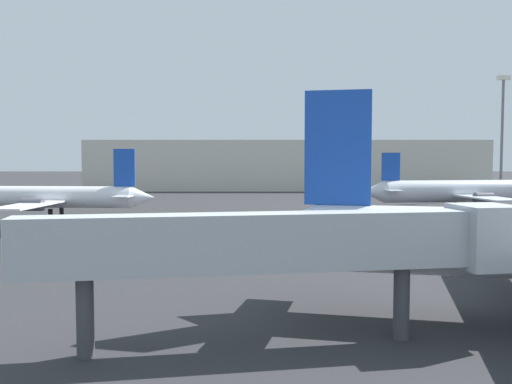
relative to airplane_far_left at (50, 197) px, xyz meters
The scene contains 5 objects.
airplane_far_left is the anchor object (origin of this frame).
airplane_far_right 53.81m from the airplane_far_left, ahead, with size 30.46×23.30×8.52m.
jet_bridge 50.33m from the airplane_far_left, 58.54° to the right, with size 21.33×5.71×5.85m.
light_mast_right 80.09m from the airplane_far_left, 28.45° to the left, with size 2.40×0.50×22.88m.
terminal_building 80.77m from the airplane_far_left, 66.98° to the left, with size 93.92×24.69×11.82m, color beige.
Camera 1 is at (-1.79, -6.09, 7.98)m, focal length 39.45 mm.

